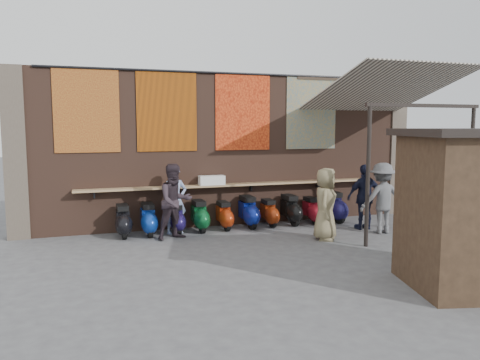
{
  "coord_description": "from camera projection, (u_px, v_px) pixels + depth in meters",
  "views": [
    {
      "loc": [
        -3.73,
        -9.23,
        2.62
      ],
      "look_at": [
        -0.21,
        1.2,
        1.36
      ],
      "focal_mm": 35.0,
      "sensor_mm": 36.0,
      "label": 1
    }
  ],
  "objects": [
    {
      "name": "scooter_stool_6",
      "position": [
        269.0,
        213.0,
        12.33
      ],
      "size": [
        0.33,
        0.73,
        0.7
      ],
      "primitive_type": null,
      "color": "maroon",
      "rests_on": "ground"
    },
    {
      "name": "scooter_stool_1",
      "position": [
        148.0,
        220.0,
        11.26
      ],
      "size": [
        0.37,
        0.81,
        0.77
      ],
      "primitive_type": null,
      "color": "#0D3296",
      "rests_on": "ground"
    },
    {
      "name": "shopper_grey",
      "position": [
        382.0,
        198.0,
        11.47
      ],
      "size": [
        1.16,
        0.71,
        1.74
      ],
      "primitive_type": "imported",
      "rotation": [
        0.0,
        0.0,
        3.09
      ],
      "color": "#5B5D60",
      "rests_on": "ground"
    },
    {
      "name": "pier_left",
      "position": [
        16.0,
        153.0,
        10.83
      ],
      "size": [
        0.5,
        0.5,
        4.0
      ],
      "primitive_type": "cube",
      "color": "#4C4238",
      "rests_on": "ground"
    },
    {
      "name": "scooter_stool_4",
      "position": [
        224.0,
        216.0,
        11.93
      ],
      "size": [
        0.33,
        0.74,
        0.71
      ],
      "primitive_type": null,
      "color": "#A02B0C",
      "rests_on": "ground"
    },
    {
      "name": "stall_sign",
      "position": [
        456.0,
        173.0,
        8.34
      ],
      "size": [
        1.17,
        0.34,
        0.5
      ],
      "primitive_type": "cube",
      "rotation": [
        0.0,
        0.0,
        -0.25
      ],
      "color": "gold",
      "rests_on": "market_stall"
    },
    {
      "name": "diner_right",
      "position": [
        175.0,
        202.0,
        10.85
      ],
      "size": [
        1.02,
        0.9,
        1.77
      ],
      "primitive_type": "imported",
      "rotation": [
        0.0,
        0.0,
        0.31
      ],
      "color": "#2E242B",
      "rests_on": "ground"
    },
    {
      "name": "awning_post_right",
      "position": [
        470.0,
        172.0,
        10.98
      ],
      "size": [
        0.09,
        0.09,
        3.1
      ],
      "primitive_type": "cylinder",
      "color": "black",
      "rests_on": "ground"
    },
    {
      "name": "tapestry_redgold",
      "position": [
        87.0,
        110.0,
        11.02
      ],
      "size": [
        1.5,
        0.02,
        2.0
      ],
      "primitive_type": "cube",
      "color": "maroon",
      "rests_on": "brick_wall"
    },
    {
      "name": "shopper_tan",
      "position": [
        325.0,
        204.0,
        10.79
      ],
      "size": [
        0.9,
        0.98,
        1.67
      ],
      "primitive_type": "imported",
      "rotation": [
        0.0,
        0.0,
        0.98
      ],
      "color": "#7D714F",
      "rests_on": "ground"
    },
    {
      "name": "tapestry_sun",
      "position": [
        167.0,
        111.0,
        11.62
      ],
      "size": [
        1.5,
        0.02,
        2.0
      ],
      "primitive_type": "cube",
      "color": "orange",
      "rests_on": "brick_wall"
    },
    {
      "name": "scooter_stool_8",
      "position": [
        312.0,
        210.0,
        12.69
      ],
      "size": [
        0.33,
        0.74,
        0.7
      ],
      "primitive_type": null,
      "color": "maroon",
      "rests_on": "ground"
    },
    {
      "name": "awning_canvas",
      "position": [
        384.0,
        89.0,
        11.72
      ],
      "size": [
        3.2,
        3.28,
        0.97
      ],
      "primitive_type": "cube",
      "rotation": [
        -0.28,
        0.0,
        0.0
      ],
      "color": "beige",
      "rests_on": "brick_wall"
    },
    {
      "name": "scooter_stool_3",
      "position": [
        200.0,
        216.0,
        11.71
      ],
      "size": [
        0.37,
        0.81,
        0.77
      ],
      "primitive_type": null,
      "color": "#0B4E24",
      "rests_on": "ground"
    },
    {
      "name": "hang_rail",
      "position": [
        232.0,
        73.0,
        12.04
      ],
      "size": [
        9.5,
        0.06,
        0.06
      ],
      "primitive_type": "cylinder",
      "rotation": [
        0.0,
        1.57,
        0.0
      ],
      "color": "black",
      "rests_on": "brick_wall"
    },
    {
      "name": "shopper_navy",
      "position": [
        365.0,
        197.0,
        11.9
      ],
      "size": [
        1.0,
        0.45,
        1.67
      ],
      "primitive_type": "imported",
      "rotation": [
        0.0,
        0.0,
        3.09
      ],
      "color": "black",
      "rests_on": "ground"
    },
    {
      "name": "awning_ledger",
      "position": [
        350.0,
        79.0,
        13.17
      ],
      "size": [
        3.3,
        0.08,
        0.12
      ],
      "primitive_type": "cube",
      "color": "#33261C",
      "rests_on": "brick_wall"
    },
    {
      "name": "eating_counter",
      "position": [
        234.0,
        185.0,
        12.24
      ],
      "size": [
        8.0,
        0.32,
        0.05
      ],
      "primitive_type": "cube",
      "color": "#9E7A51",
      "rests_on": "brick_wall"
    },
    {
      "name": "stall_shelf",
      "position": [
        454.0,
        222.0,
        8.45
      ],
      "size": [
        1.86,
        0.57,
        0.06
      ],
      "primitive_type": "cube",
      "rotation": [
        0.0,
        0.0,
        -0.25
      ],
      "color": "#473321",
      "rests_on": "market_stall"
    },
    {
      "name": "awning_header",
      "position": [
        424.0,
        106.0,
        10.36
      ],
      "size": [
        3.0,
        0.08,
        0.08
      ],
      "primitive_type": "cube",
      "color": "black",
      "rests_on": "awning_post_left"
    },
    {
      "name": "scooter_stool_9",
      "position": [
        334.0,
        207.0,
        12.85
      ],
      "size": [
        0.39,
        0.87,
        0.83
      ],
      "primitive_type": null,
      "color": "navy",
      "rests_on": "ground"
    },
    {
      "name": "tapestry_orange",
      "position": [
        243.0,
        112.0,
        12.26
      ],
      "size": [
        1.5,
        0.02,
        2.0
      ],
      "primitive_type": "cube",
      "color": "#E24E1C",
      "rests_on": "brick_wall"
    },
    {
      "name": "scooter_stool_5",
      "position": [
        248.0,
        212.0,
        12.14
      ],
      "size": [
        0.39,
        0.86,
        0.81
      ],
      "primitive_type": null,
      "color": "navy",
      "rests_on": "ground"
    },
    {
      "name": "awning_post_left",
      "position": [
        368.0,
        176.0,
        10.09
      ],
      "size": [
        0.09,
        0.09,
        3.1
      ],
      "primitive_type": "cylinder",
      "color": "black",
      "rests_on": "ground"
    },
    {
      "name": "scooter_stool_0",
      "position": [
        123.0,
        221.0,
        11.1
      ],
      "size": [
        0.36,
        0.8,
        0.76
      ],
      "primitive_type": null,
      "color": "black",
      "rests_on": "ground"
    },
    {
      "name": "scooter_stool_2",
      "position": [
        177.0,
        219.0,
        11.49
      ],
      "size": [
        0.34,
        0.75,
        0.71
      ],
      "primitive_type": null,
      "color": "#1D134A",
      "rests_on": "ground"
    },
    {
      "name": "pier_right",
      "position": [
        394.0,
        147.0,
        14.13
      ],
      "size": [
        0.5,
        0.5,
        4.0
      ],
      "primitive_type": "cube",
      "color": "#4C4238",
      "rests_on": "ground"
    },
    {
      "name": "ground",
      "position": [
        267.0,
        247.0,
        10.17
      ],
      "size": [
        70.0,
        70.0,
        0.0
      ],
      "primitive_type": "plane",
      "color": "#474749",
      "rests_on": "ground"
    },
    {
      "name": "shelf_box",
      "position": [
        212.0,
        180.0,
        12.0
      ],
      "size": [
        0.66,
        0.28,
        0.24
      ],
      "primitive_type": "cube",
      "color": "white",
      "rests_on": "eating_counter"
    },
    {
      "name": "diner_left",
      "position": [
        175.0,
        200.0,
        11.44
      ],
      "size": [
        0.67,
        0.52,
        1.64
      ],
      "primitive_type": "imported",
      "rotation": [
        0.0,
        0.0,
        0.23
      ],
      "color": "#8A9DC9",
      "rests_on": "ground"
    },
    {
      "name": "brick_wall",
      "position": [
        230.0,
        150.0,
        12.48
      ],
      "size": [
        10.0,
        0.4,
        4.0
      ],
      "primitive_type": "cube",
      "color": "brown",
      "rests_on": "ground"
    },
    {
      "name": "scooter_stool_7",
      "position": [
        291.0,
        210.0,
        12.51
      ],
      "size": [
        0.37,
        0.83,
        0.79
      ],
      "primitive_type": null,
      "color": "black",
      "rests_on": "ground"
    },
    {
      "name": "tapestry_multi",
      "position": [
        311.0,
        113.0,
        12.89
      ],
      "size": [
        1.5,
        0.02,
        2.0
      ],
      "primitive_type": "cube",
      "color": "#276290",
      "rests_on": "brick_wall"
    }
  ]
}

